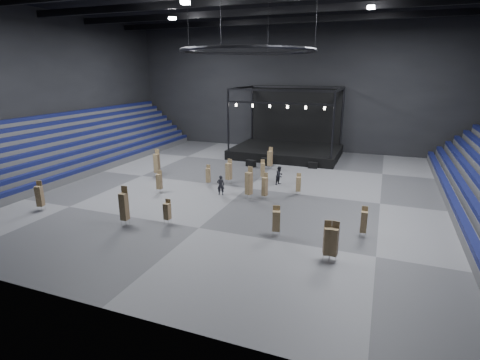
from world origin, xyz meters
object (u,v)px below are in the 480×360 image
(chair_stack_15, at_px, (124,206))
(chair_stack_1, at_px, (263,169))
(chair_stack_3, at_px, (167,211))
(chair_stack_7, at_px, (40,195))
(chair_stack_13, at_px, (334,241))
(chair_stack_0, at_px, (229,171))
(chair_stack_4, at_px, (249,183))
(crew_member, at_px, (279,175))
(chair_stack_14, at_px, (364,221))
(flight_case_right, at_px, (313,165))
(chair_stack_5, at_px, (298,184))
(chair_stack_12, at_px, (157,163))
(chair_stack_11, at_px, (327,240))
(chair_stack_8, at_px, (276,220))
(chair_stack_9, at_px, (159,181))
(man_center, at_px, (221,185))
(chair_stack_6, at_px, (208,175))
(stage, at_px, (288,145))
(flight_case_left, at_px, (251,163))
(chair_stack_2, at_px, (265,186))
(chair_stack_10, at_px, (270,158))
(flight_case_mid, at_px, (267,162))

(chair_stack_15, bearing_deg, chair_stack_1, 66.38)
(chair_stack_3, distance_m, chair_stack_7, 11.48)
(chair_stack_3, height_order, chair_stack_13, chair_stack_13)
(chair_stack_0, bearing_deg, chair_stack_4, -34.08)
(chair_stack_4, distance_m, crew_member, 5.52)
(chair_stack_1, relative_size, chair_stack_14, 0.97)
(flight_case_right, distance_m, chair_stack_0, 11.70)
(chair_stack_5, height_order, chair_stack_12, chair_stack_12)
(flight_case_right, distance_m, chair_stack_11, 22.81)
(flight_case_right, distance_m, chair_stack_8, 20.09)
(chair_stack_9, relative_size, man_center, 1.14)
(chair_stack_6, bearing_deg, chair_stack_14, -36.26)
(stage, xyz_separation_m, chair_stack_6, (-4.03, -16.77, -0.34))
(chair_stack_6, relative_size, chair_stack_15, 0.71)
(flight_case_left, distance_m, chair_stack_15, 20.63)
(flight_case_right, xyz_separation_m, chair_stack_12, (-15.39, -9.74, 1.17))
(chair_stack_14, bearing_deg, chair_stack_7, -174.08)
(chair_stack_11, relative_size, chair_stack_12, 0.84)
(chair_stack_13, height_order, chair_stack_14, chair_stack_13)
(flight_case_right, bearing_deg, chair_stack_2, -98.95)
(chair_stack_9, xyz_separation_m, chair_stack_10, (7.29, 12.36, 0.20))
(chair_stack_5, height_order, chair_stack_13, chair_stack_13)
(chair_stack_2, height_order, chair_stack_3, chair_stack_2)
(chair_stack_14, bearing_deg, chair_stack_6, 151.59)
(flight_case_right, distance_m, chair_stack_5, 10.50)
(chair_stack_11, bearing_deg, chair_stack_0, 116.63)
(chair_stack_10, xyz_separation_m, chair_stack_11, (9.67, -20.00, -0.05))
(chair_stack_2, height_order, chair_stack_13, chair_stack_13)
(chair_stack_15, relative_size, man_center, 1.59)
(chair_stack_9, relative_size, chair_stack_12, 0.72)
(flight_case_mid, height_order, chair_stack_3, chair_stack_3)
(flight_case_mid, xyz_separation_m, chair_stack_13, (10.99, -21.67, 0.87))
(flight_case_mid, relative_size, chair_stack_13, 0.52)
(flight_case_mid, relative_size, chair_stack_14, 0.59)
(chair_stack_13, bearing_deg, flight_case_mid, 124.68)
(chair_stack_3, relative_size, chair_stack_15, 0.64)
(chair_stack_7, distance_m, chair_stack_12, 12.91)
(stage, bearing_deg, chair_stack_5, -72.49)
(chair_stack_3, bearing_deg, chair_stack_8, 7.52)
(chair_stack_1, height_order, chair_stack_13, chair_stack_13)
(flight_case_mid, height_order, chair_stack_2, chair_stack_2)
(chair_stack_6, height_order, crew_member, chair_stack_6)
(stage, relative_size, crew_member, 7.29)
(chair_stack_1, relative_size, chair_stack_3, 1.12)
(stage, xyz_separation_m, chair_stack_8, (5.74, -26.03, -0.24))
(stage, bearing_deg, chair_stack_10, -90.44)
(chair_stack_3, distance_m, chair_stack_15, 3.21)
(chair_stack_0, distance_m, chair_stack_6, 2.22)
(chair_stack_8, distance_m, chair_stack_12, 19.46)
(chair_stack_0, xyz_separation_m, man_center, (0.77, -3.79, -0.37))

